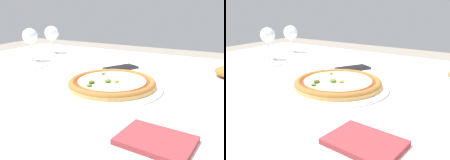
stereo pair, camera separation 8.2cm
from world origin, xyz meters
TOP-DOWN VIEW (x-y plane):
  - dining_table at (0.00, 0.00)m, footprint 1.46×1.19m
  - pizza_plate at (0.16, -0.05)m, footprint 0.34×0.34m
  - fork at (-0.25, 0.09)m, footprint 0.06×0.17m
  - wine_glass_far_left at (-0.42, 0.34)m, footprint 0.08×0.08m
  - wine_glass_far_right at (-0.37, 0.13)m, footprint 0.07×0.07m
  - cell_phone at (0.08, 0.20)m, footprint 0.13×0.16m
  - napkin_folded at (0.40, -0.31)m, footprint 0.16×0.12m

SIDE VIEW (x-z plane):
  - dining_table at x=0.00m, z-range 0.30..1.05m
  - fork at x=-0.25m, z-range 0.74..0.75m
  - cell_phone at x=0.08m, z-range 0.74..0.76m
  - napkin_folded at x=0.40m, z-range 0.74..0.76m
  - pizza_plate at x=0.16m, z-range 0.74..0.78m
  - wine_glass_far_left at x=-0.42m, z-range 0.78..0.93m
  - wine_glass_far_right at x=-0.37m, z-range 0.78..0.94m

